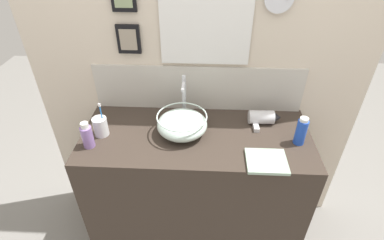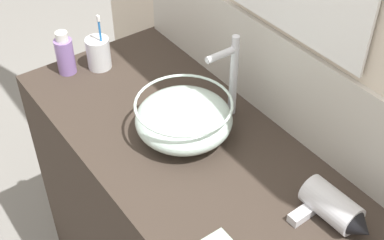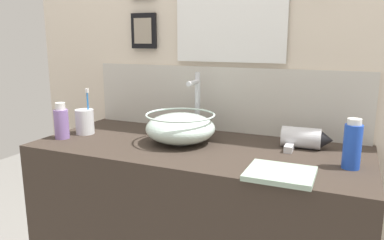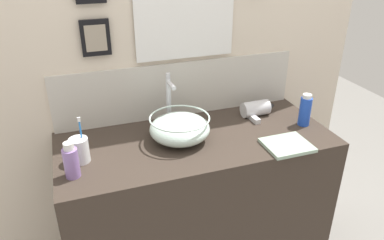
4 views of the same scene
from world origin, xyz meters
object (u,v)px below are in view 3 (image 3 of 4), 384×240
Objects in this scene: shampoo_bottle at (61,122)px; hair_drier at (305,139)px; glass_bowl_sink at (180,128)px; toothbrush_cup at (85,121)px; spray_bottle at (352,145)px; hand_towel at (280,174)px; faucet at (197,99)px.

hair_drier is at bearing 14.88° from shampoo_bottle.
glass_bowl_sink is 1.47× the size of hair_drier.
hair_drier is 0.92m from toothbrush_cup.
toothbrush_cup is at bearing 178.94° from spray_bottle.
hand_towel is at bearing -140.21° from spray_bottle.
toothbrush_cup reaches higher than glass_bowl_sink.
faucet is 1.33× the size of hand_towel.
hair_drier is (0.46, -0.05, -0.11)m from faucet.
spray_bottle is at bearing 39.79° from hand_towel.
spray_bottle is at bearing -19.11° from faucet.
spray_bottle is 0.26m from hand_towel.
faucet is at bearing 31.83° from shampoo_bottle.
faucet is 1.42× the size of hair_drier.
hair_drier is 0.98m from shampoo_bottle.
toothbrush_cup reaches higher than spray_bottle.
glass_bowl_sink is at bearing -165.81° from hair_drier.
toothbrush_cup is at bearing -175.77° from glass_bowl_sink.
hair_drier is at bearing 14.19° from glass_bowl_sink.
hand_towel is (-0.03, -0.33, -0.03)m from hair_drier.
toothbrush_cup is at bearing -170.61° from hair_drier.
faucet is (0.00, 0.16, 0.09)m from glass_bowl_sink.
hand_towel is (0.43, -0.21, -0.05)m from glass_bowl_sink.
glass_bowl_sink is 1.03× the size of faucet.
faucet is 0.57m from shampoo_bottle.
spray_bottle is at bearing 4.19° from shampoo_bottle.
toothbrush_cup is at bearing 168.37° from hand_towel.
toothbrush_cup is 0.11m from shampoo_bottle.
spray_bottle is (0.16, -0.17, 0.04)m from hair_drier.
hair_drier reaches higher than hand_towel.
spray_bottle is at bearing -46.02° from hair_drier.
shampoo_bottle is at bearing 175.02° from hand_towel.
shampoo_bottle is at bearing -164.46° from glass_bowl_sink.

